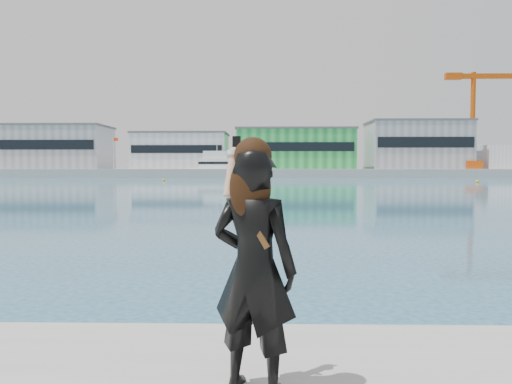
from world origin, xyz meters
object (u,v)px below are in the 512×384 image
buoy_near (477,182)px  woman (254,262)px  dock_crane (478,116)px  buoy_far (164,181)px  motor_yacht (223,168)px

buoy_near → woman: woman is taller
dock_crane → buoy_near: 52.43m
buoy_far → motor_yacht: bearing=76.7°
woman → dock_crane: bearing=-92.0°
buoy_far → dock_crane: bearing=28.9°
dock_crane → buoy_near: bearing=-112.5°
buoy_near → woman: (-33.61, -76.13, 1.74)m
motor_yacht → buoy_near: size_ratio=36.65×
motor_yacht → buoy_near: motor_yacht is taller
buoy_far → woman: (17.89, -83.58, 1.74)m
woman → buoy_near: bearing=-92.5°
buoy_near → buoy_far: (-51.50, 7.45, 0.00)m
buoy_near → motor_yacht: bearing=138.0°
motor_yacht → woman: size_ratio=9.84×
dock_crane → buoy_far: dock_crane is taller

